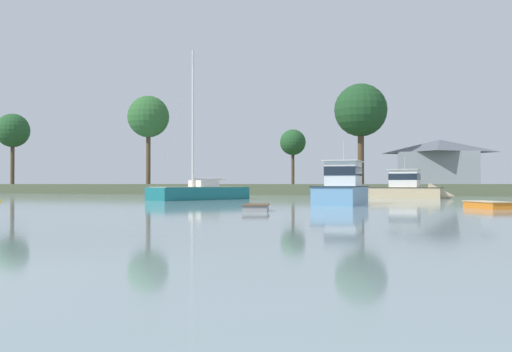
% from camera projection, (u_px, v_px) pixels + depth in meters
% --- Properties ---
extents(far_shore_bank, '(167.81, 40.64, 1.41)m').
position_uv_depth(far_shore_bank, '(407.00, 189.00, 90.90)').
color(far_shore_bank, '#4C563D').
rests_on(far_shore_bank, ground).
extents(dinghy_grey, '(2.16, 3.38, 0.48)m').
position_uv_depth(dinghy_grey, '(256.00, 208.00, 31.68)').
color(dinghy_grey, gray).
rests_on(dinghy_grey, ground).
extents(cruiser_skyblue, '(3.11, 10.13, 5.38)m').
position_uv_depth(cruiser_skyblue, '(344.00, 193.00, 42.74)').
color(cruiser_skyblue, '#669ECC').
rests_on(cruiser_skyblue, ground).
extents(cruiser_sand, '(10.13, 3.72, 5.21)m').
position_uv_depth(cruiser_sand, '(408.00, 192.00, 60.18)').
color(cruiser_sand, tan).
rests_on(cruiser_sand, ground).
extents(dinghy_orange, '(2.84, 3.63, 0.59)m').
position_uv_depth(dinghy_orange, '(488.00, 206.00, 34.70)').
color(dinghy_orange, orange).
rests_on(dinghy_orange, ground).
extents(sailboat_teal, '(6.77, 10.10, 14.09)m').
position_uv_depth(sailboat_teal, '(200.00, 196.00, 53.87)').
color(sailboat_teal, '#196B70').
rests_on(sailboat_teal, ground).
extents(shore_tree_center_left, '(4.24, 4.24, 9.01)m').
position_uv_depth(shore_tree_center_left, '(293.00, 143.00, 98.61)').
color(shore_tree_center_left, brown).
rests_on(shore_tree_center_left, far_shore_bank).
extents(shore_tree_center_right, '(7.49, 7.49, 14.24)m').
position_uv_depth(shore_tree_center_right, '(361.00, 111.00, 84.94)').
color(shore_tree_center_right, brown).
rests_on(shore_tree_center_right, far_shore_bank).
extents(shore_tree_right, '(5.87, 5.87, 12.31)m').
position_uv_depth(shore_tree_right, '(13.00, 131.00, 104.59)').
color(shore_tree_right, brown).
rests_on(shore_tree_right, far_shore_bank).
extents(shore_tree_left_mid, '(5.90, 5.90, 12.54)m').
position_uv_depth(shore_tree_left_mid, '(148.00, 117.00, 85.14)').
color(shore_tree_left_mid, brown).
rests_on(shore_tree_left_mid, far_shore_bank).
extents(cottage_behind_trees, '(11.78, 10.51, 6.44)m').
position_uv_depth(cottage_behind_trees, '(440.00, 161.00, 86.74)').
color(cottage_behind_trees, gray).
rests_on(cottage_behind_trees, far_shore_bank).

